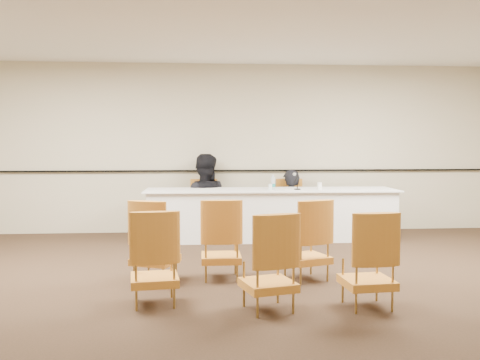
% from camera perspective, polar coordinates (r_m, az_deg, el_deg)
% --- Properties ---
extents(floor, '(10.00, 10.00, 0.00)m').
position_cam_1_polar(floor, '(5.83, 1.33, -11.93)').
color(floor, black).
rests_on(floor, ground).
extents(ceiling, '(10.00, 10.00, 0.00)m').
position_cam_1_polar(ceiling, '(5.78, 1.39, 18.02)').
color(ceiling, silver).
rests_on(ceiling, ground).
extents(wall_back, '(10.00, 0.04, 3.00)m').
position_cam_1_polar(wall_back, '(9.59, -1.10, 3.40)').
color(wall_back, '#C1BA98').
rests_on(wall_back, ground).
extents(wall_rail, '(9.80, 0.04, 0.03)m').
position_cam_1_polar(wall_rail, '(9.57, -1.08, 1.00)').
color(wall_rail, black).
rests_on(wall_rail, wall_back).
extents(panel_table, '(4.16, 1.02, 0.83)m').
position_cam_1_polar(panel_table, '(8.89, 3.34, -3.67)').
color(panel_table, white).
rests_on(panel_table, ground).
extents(panelist_main, '(0.67, 0.51, 1.64)m').
position_cam_1_polar(panelist_main, '(9.55, 5.44, -3.77)').
color(panelist_main, black).
rests_on(panelist_main, ground).
extents(panelist_main_chair, '(0.51, 0.51, 0.95)m').
position_cam_1_polar(panelist_main_chair, '(9.53, 5.44, -2.80)').
color(panelist_main_chair, '#BE7422').
rests_on(panelist_main_chair, ground).
extents(panelist_second, '(0.98, 0.81, 1.85)m').
position_cam_1_polar(panelist_second, '(9.41, -3.88, -2.83)').
color(panelist_second, black).
rests_on(panelist_second, ground).
extents(panelist_second_chair, '(0.51, 0.51, 0.95)m').
position_cam_1_polar(panelist_second_chair, '(9.41, -3.88, -2.87)').
color(panelist_second_chair, '#BE7422').
rests_on(panelist_second_chair, ground).
extents(papers, '(0.31, 0.23, 0.00)m').
position_cam_1_polar(papers, '(8.79, 5.77, -1.03)').
color(papers, white).
rests_on(papers, panel_table).
extents(microphone, '(0.13, 0.21, 0.28)m').
position_cam_1_polar(microphone, '(8.74, 6.13, -0.14)').
color(microphone, black).
rests_on(microphone, panel_table).
extents(water_bottle, '(0.08, 0.08, 0.25)m').
position_cam_1_polar(water_bottle, '(8.81, 3.53, -0.22)').
color(water_bottle, teal).
rests_on(water_bottle, panel_table).
extents(drinking_glass, '(0.07, 0.07, 0.10)m').
position_cam_1_polar(drinking_glass, '(8.71, 3.24, -0.74)').
color(drinking_glass, silver).
rests_on(drinking_glass, panel_table).
extents(coffee_cup, '(0.10, 0.10, 0.12)m').
position_cam_1_polar(coffee_cup, '(8.88, 8.49, -0.63)').
color(coffee_cup, white).
rests_on(coffee_cup, panel_table).
extents(aud_chair_front_left, '(0.65, 0.65, 0.95)m').
position_cam_1_polar(aud_chair_front_left, '(6.29, -9.04, -6.36)').
color(aud_chair_front_left, '#BE7422').
rests_on(aud_chair_front_left, ground).
extents(aud_chair_front_mid, '(0.50, 0.50, 0.95)m').
position_cam_1_polar(aud_chair_front_mid, '(6.31, -2.04, -6.27)').
color(aud_chair_front_mid, '#BE7422').
rests_on(aud_chair_front_mid, ground).
extents(aud_chair_front_right, '(0.64, 0.64, 0.95)m').
position_cam_1_polar(aud_chair_front_right, '(6.31, 7.08, -6.30)').
color(aud_chair_front_right, '#BE7422').
rests_on(aud_chair_front_right, ground).
extents(aud_chair_back_left, '(0.56, 0.56, 0.95)m').
position_cam_1_polar(aud_chair_back_left, '(5.39, -9.13, -8.10)').
color(aud_chair_back_left, '#BE7422').
rests_on(aud_chair_back_left, ground).
extents(aud_chair_back_mid, '(0.61, 0.61, 0.95)m').
position_cam_1_polar(aud_chair_back_mid, '(5.14, 3.03, -8.65)').
color(aud_chair_back_mid, '#BE7422').
rests_on(aud_chair_back_mid, ground).
extents(aud_chair_back_right, '(0.54, 0.54, 0.95)m').
position_cam_1_polar(aud_chair_back_right, '(5.37, 13.43, -8.20)').
color(aud_chair_back_right, '#BE7422').
rests_on(aud_chair_back_right, ground).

